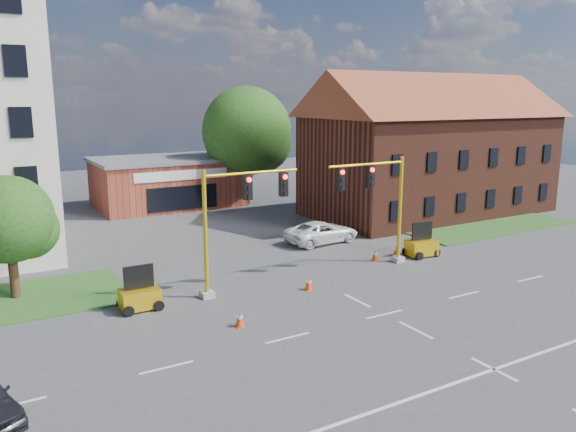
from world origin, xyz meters
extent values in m
plane|color=#404042|center=(0.00, 0.00, 0.00)|extent=(120.00, 120.00, 0.00)
cube|color=#2B5821|center=(18.00, 9.00, 0.04)|extent=(14.00, 4.00, 0.08)
cube|color=maroon|center=(0.00, 30.00, 2.00)|extent=(12.00, 8.00, 4.00)
cube|color=#5C5B5E|center=(0.00, 30.00, 4.15)|extent=(12.40, 8.40, 0.30)
cube|color=silver|center=(0.00, 25.95, 3.20)|extent=(8.00, 0.10, 0.80)
cube|color=black|center=(0.00, 25.95, 1.30)|extent=(6.00, 0.10, 2.00)
cube|color=#502418|center=(18.00, 16.00, 4.00)|extent=(20.00, 10.00, 8.00)
cylinder|color=#382314|center=(6.50, 27.00, 2.33)|extent=(0.44, 0.44, 4.66)
sphere|color=#1A3E13|center=(6.50, 27.00, 6.57)|extent=(7.90, 7.90, 7.90)
sphere|color=#1A3E13|center=(8.08, 27.30, 5.51)|extent=(5.53, 5.53, 5.53)
cylinder|color=#382314|center=(-14.00, 10.50, 1.38)|extent=(0.44, 0.44, 2.76)
sphere|color=#1A3E13|center=(-14.00, 10.50, 3.89)|extent=(4.15, 4.15, 4.15)
sphere|color=#1A3E13|center=(-13.17, 10.80, 3.27)|extent=(2.90, 2.90, 2.90)
cube|color=gray|center=(-6.00, 6.00, 0.15)|extent=(0.60, 0.60, 0.30)
cylinder|color=gold|center=(-6.00, 6.00, 3.10)|extent=(0.20, 0.20, 6.20)
cylinder|color=gold|center=(-3.50, 6.00, 5.90)|extent=(5.00, 0.14, 0.14)
cube|color=black|center=(-3.75, 6.00, 5.20)|extent=(0.40, 0.32, 1.20)
cube|color=black|center=(-1.75, 6.00, 5.20)|extent=(0.40, 0.32, 1.20)
sphere|color=#FF0C07|center=(-3.75, 5.82, 5.60)|extent=(0.24, 0.24, 0.24)
cube|color=gray|center=(6.00, 6.00, 0.15)|extent=(0.60, 0.60, 0.30)
cylinder|color=gold|center=(6.00, 6.00, 3.10)|extent=(0.20, 0.20, 6.20)
cylinder|color=gold|center=(3.50, 6.00, 5.90)|extent=(5.00, 0.14, 0.14)
cube|color=black|center=(3.75, 6.00, 5.20)|extent=(0.40, 0.32, 1.20)
cube|color=black|center=(1.75, 6.00, 5.20)|extent=(0.40, 0.32, 1.20)
sphere|color=#FF0C07|center=(3.75, 5.82, 5.60)|extent=(0.24, 0.24, 0.24)
cube|color=gold|center=(-9.23, 6.09, 0.53)|extent=(1.75, 1.16, 0.87)
cube|color=black|center=(-9.23, 6.09, 1.55)|extent=(1.36, 0.12, 1.07)
cube|color=gold|center=(8.03, 6.23, 0.54)|extent=(1.93, 1.44, 0.88)
cube|color=black|center=(8.03, 6.23, 1.57)|extent=(1.38, 0.33, 1.08)
cube|color=#E2420B|center=(-6.16, 2.00, 0.02)|extent=(0.38, 0.38, 0.04)
cone|color=#E2420B|center=(-6.16, 2.00, 0.35)|extent=(0.40, 0.40, 0.70)
cylinder|color=silver|center=(-6.16, 2.00, 0.42)|extent=(0.27, 0.27, 0.09)
cube|color=#E2420B|center=(-1.19, 4.45, 0.02)|extent=(0.38, 0.38, 0.04)
cone|color=#E2420B|center=(-1.19, 4.45, 0.35)|extent=(0.40, 0.40, 0.70)
cylinder|color=silver|center=(-1.19, 4.45, 0.42)|extent=(0.27, 0.27, 0.09)
cube|color=#E2420B|center=(4.97, 6.85, 0.02)|extent=(0.38, 0.38, 0.04)
cone|color=#E2420B|center=(4.97, 6.85, 0.35)|extent=(0.40, 0.40, 0.70)
cylinder|color=silver|center=(4.97, 6.85, 0.42)|extent=(0.27, 0.27, 0.09)
cube|color=#E2420B|center=(6.68, 6.94, 0.02)|extent=(0.38, 0.38, 0.04)
cone|color=#E2420B|center=(6.68, 6.94, 0.35)|extent=(0.40, 0.40, 0.70)
cylinder|color=silver|center=(6.68, 6.94, 0.42)|extent=(0.27, 0.27, 0.09)
imported|color=white|center=(4.63, 12.02, 0.71)|extent=(5.29, 2.74, 1.42)
camera|label=1|loc=(-15.56, -18.18, 9.44)|focal=35.00mm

